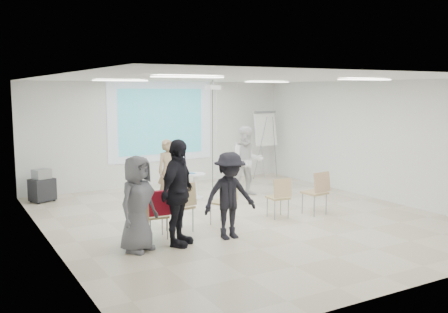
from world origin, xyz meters
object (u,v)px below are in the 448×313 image
chair_right_inner (280,195)px  audience_outer (137,198)px  chair_center (226,199)px  player_right (247,158)px  chair_right_far (317,189)px  audience_left (178,185)px  audience_mid (230,190)px  pedestal_table (195,184)px  flipchart_easel (265,129)px  player_left (169,167)px  chair_left_inner (182,203)px  laptop (179,205)px  chair_far_left (138,220)px  chair_left_mid (157,213)px  av_cart (42,187)px

chair_right_inner → audience_outer: size_ratio=0.48×
chair_right_inner → chair_center: bearing=-178.9°
player_right → chair_right_far: size_ratio=2.05×
audience_left → audience_mid: 1.03m
chair_right_inner → audience_left: audience_left is taller
chair_right_far → audience_left: (-3.58, -0.46, 0.51)m
chair_center → chair_right_far: bearing=-31.8°
audience_left → audience_mid: audience_left is taller
pedestal_table → flipchart_easel: 3.77m
player_right → player_left: bearing=-168.7°
chair_left_inner → chair_right_inner: bearing=-11.1°
chair_right_inner → laptop: (-2.29, 0.18, 0.00)m
chair_left_inner → flipchart_easel: bearing=31.7°
laptop → flipchart_easel: bearing=-149.1°
pedestal_table → chair_center: 2.61m
pedestal_table → flipchart_easel: flipchart_easel is taller
chair_center → audience_outer: (-2.14, -0.71, 0.38)m
chair_right_far → laptop: size_ratio=2.72×
player_left → laptop: size_ratio=4.92×
player_right → flipchart_easel: bearing=62.6°
chair_far_left → audience_outer: 0.55m
chair_left_mid → audience_outer: (-0.54, -0.46, 0.43)m
player_right → chair_right_inner: (-0.67, -2.37, -0.48)m
player_left → chair_center: size_ratio=1.91×
chair_center → pedestal_table: bearing=53.4°
chair_left_inner → chair_right_far: (3.18, -0.25, -0.00)m
player_right → audience_left: size_ratio=0.92×
chair_left_inner → player_left: bearing=62.8°
chair_right_inner → chair_left_inner: bearing=-175.4°
audience_mid → flipchart_easel: bearing=51.8°
player_left → laptop: (-0.83, -2.42, -0.36)m
chair_left_mid → player_right: bearing=40.6°
player_left → audience_mid: size_ratio=0.96×
chair_right_far → flipchart_easel: 4.80m
player_left → flipchart_easel: size_ratio=0.84×
chair_left_inner → chair_center: size_ratio=1.06×
chair_center → audience_mid: bearing=-139.4°
audience_left → audience_mid: size_ratio=1.19×
player_right → chair_right_inner: bearing=-88.4°
audience_left → chair_left_mid: bearing=68.9°
laptop → audience_outer: size_ratio=0.19×
audience_left → av_cart: size_ratio=2.68×
player_left → chair_left_inner: (-0.82, -2.53, -0.31)m
pedestal_table → audience_left: size_ratio=0.31×
chair_right_inner → chair_right_far: chair_right_far is taller
player_left → chair_far_left: 3.47m
player_right → flipchart_easel: flipchart_easel is taller
chair_left_inner → laptop: 0.12m
chair_left_inner → audience_left: (-0.41, -0.71, 0.51)m
chair_right_far → audience_outer: audience_outer is taller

